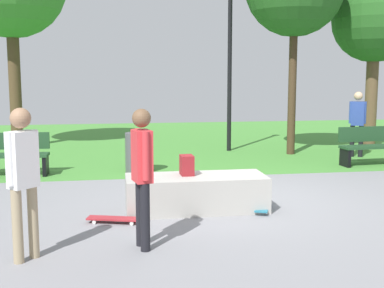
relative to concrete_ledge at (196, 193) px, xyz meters
The scene contains 14 objects.
ground_plane 1.04m from the concrete_ledge, 35.40° to the left, with size 28.00×28.00×0.00m, color gray.
grass_lawn 8.64m from the concrete_ledge, 84.57° to the left, with size 26.60×11.96×0.01m, color #478C38.
concrete_ledge is the anchor object (origin of this frame).
backpack_on_ledge 0.47m from the concrete_ledge, 144.84° to the left, with size 0.28×0.20×0.32m, color maroon.
skater_performing_trick 3.09m from the concrete_ledge, 141.25° to the right, with size 0.37×0.37×1.79m.
skater_watching 2.06m from the concrete_ledge, 119.74° to the right, with size 0.26×0.42×1.76m.
skateboard_by_ledge 1.42m from the concrete_ledge, 158.25° to the right, with size 0.82×0.42×0.08m.
skateboard_spare 1.10m from the concrete_ledge, ahead, with size 0.49×0.82×0.08m.
park_bench_near_lamppost 4.85m from the concrete_ledge, 135.72° to the left, with size 1.62×0.53×0.91m.
park_bench_by_oak 5.90m from the concrete_ledge, 35.12° to the left, with size 1.63×0.61×0.91m.
tree_slender_maple 9.07m from the concrete_ledge, 43.92° to the left, with size 2.40×2.40×4.89m.
lamp_post 6.95m from the concrete_ledge, 72.28° to the left, with size 0.28×0.28×4.94m.
trash_bin 3.39m from the concrete_ledge, 102.92° to the left, with size 0.56×0.56×0.88m, color #4C4C51.
pedestrian_with_backpack 6.84m from the concrete_ledge, 42.30° to the left, with size 0.42×0.43×1.71m.
Camera 1 is at (-2.12, -8.44, 2.18)m, focal length 47.71 mm.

